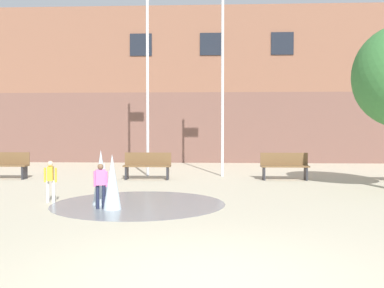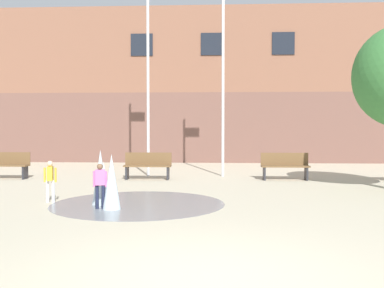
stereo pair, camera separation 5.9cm
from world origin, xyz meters
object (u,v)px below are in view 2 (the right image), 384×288
park_bench_center (285,166)px  flagpole_left (149,53)px  child_running (100,182)px  child_in_fountain (50,178)px  flagpole_right (224,64)px  park_bench_under_left_flagpole (148,165)px  park_bench_left_of_flagpoles (6,165)px

park_bench_center → flagpole_left: (-4.78, 1.09, 3.99)m
child_running → child_in_fountain: (-1.38, 0.75, 0.00)m
flagpole_right → park_bench_under_left_flagpole: bearing=-155.8°
park_bench_left_of_flagpoles → child_running: (4.73, -5.52, 0.10)m
flagpole_left → child_in_fountain: bearing=-103.5°
park_bench_left_of_flagpoles → flagpole_right: 8.43m
park_bench_center → child_in_fountain: (-6.22, -4.92, 0.10)m
flagpole_right → park_bench_left_of_flagpoles: bearing=-170.6°
park_bench_center → park_bench_under_left_flagpole: bearing=-179.0°
park_bench_left_of_flagpoles → child_running: size_ratio=1.62×
park_bench_under_left_flagpole → child_running: (-0.19, -5.59, 0.10)m
park_bench_center → child_running: 7.45m
child_running → flagpole_right: size_ratio=0.13×
park_bench_left_of_flagpoles → park_bench_under_left_flagpole: size_ratio=1.00×
flagpole_left → flagpole_right: flagpole_left is taller
child_running → child_in_fountain: size_ratio=1.00×
park_bench_left_of_flagpoles → flagpole_left: size_ratio=0.19×
flagpole_left → flagpole_right: bearing=0.0°
park_bench_center → child_running: child_running is taller
park_bench_under_left_flagpole → park_bench_center: 4.65m
park_bench_left_of_flagpoles → child_in_fountain: bearing=-54.9°
park_bench_under_left_flagpole → child_in_fountain: size_ratio=1.62×
park_bench_center → child_in_fountain: size_ratio=1.62×
child_running → flagpole_left: size_ratio=0.12×
park_bench_under_left_flagpole → flagpole_right: flagpole_right is taller
flagpole_right → child_in_fountain: bearing=-124.8°
child_running → flagpole_right: bearing=-129.4°
child_in_fountain → flagpole_right: flagpole_right is taller
park_bench_under_left_flagpole → park_bench_center: size_ratio=1.00×
park_bench_left_of_flagpoles → flagpole_right: (7.52, 1.24, 3.60)m
flagpole_right → park_bench_center: bearing=-28.0°
park_bench_under_left_flagpole → park_bench_left_of_flagpoles: bearing=-179.2°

